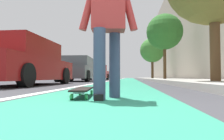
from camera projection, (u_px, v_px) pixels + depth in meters
ground_plane at (124, 82)px, 11.15m from camera, size 80.00×80.00×0.00m
bike_lane_paint at (128, 79)px, 25.07m from camera, size 56.00×1.84×0.00m
lane_stripe_white at (118, 79)px, 21.20m from camera, size 52.00×0.16×0.01m
sidewalk_curb at (160, 79)px, 18.78m from camera, size 52.00×3.20×0.15m
building_facade at (176, 31)px, 22.73m from camera, size 40.00×1.20×11.36m
skateboard at (83, 90)px, 2.49m from camera, size 0.86×0.29×0.11m
skater_person at (108, 21)px, 2.33m from camera, size 0.48×0.72×1.64m
parked_car_near at (25, 64)px, 6.24m from camera, size 4.38×1.89×1.47m
parked_car_mid at (78, 70)px, 12.04m from camera, size 4.47×2.00×1.49m
parked_car_far at (96, 73)px, 18.17m from camera, size 4.27×2.12×1.46m
traffic_light at (117, 56)px, 26.20m from camera, size 0.33×0.28×4.48m
street_tree_mid at (164, 32)px, 14.12m from camera, size 2.63×2.63×4.90m
street_tree_far at (152, 50)px, 22.23m from camera, size 2.82×2.82×4.79m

